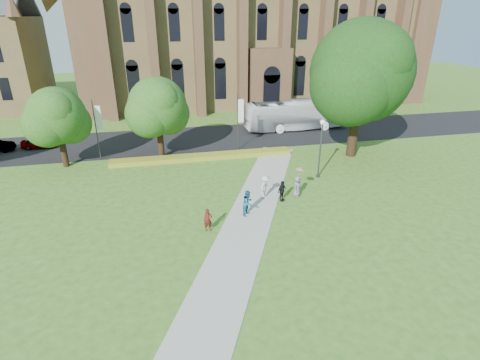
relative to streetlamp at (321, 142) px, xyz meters
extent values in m
plane|color=#37631D|center=(-7.50, -6.50, -3.30)|extent=(160.00, 160.00, 0.00)
cube|color=black|center=(-7.50, 13.50, -3.29)|extent=(160.00, 10.00, 0.02)
cube|color=#B2B2A8|center=(-7.50, -5.50, -3.28)|extent=(15.58, 28.54, 0.04)
cube|color=gold|center=(-9.50, 6.70, -3.07)|extent=(18.00, 1.40, 0.45)
cube|color=brown|center=(2.50, 33.50, 5.20)|extent=(52.00, 16.00, 17.00)
cube|color=brown|center=(-22.00, 26.50, 7.20)|extent=(3.50, 3.50, 21.00)
cube|color=brown|center=(27.00, 26.50, 7.20)|extent=(3.50, 3.50, 21.00)
cube|color=brown|center=(2.50, 24.50, 1.20)|extent=(6.00, 2.50, 9.00)
cylinder|color=#38383D|center=(0.00, 0.00, -0.90)|extent=(0.14, 0.14, 4.80)
sphere|color=white|center=(0.00, 0.00, 1.72)|extent=(0.44, 0.44, 0.44)
cylinder|color=#38383D|center=(0.00, 0.00, -3.22)|extent=(0.36, 0.36, 0.15)
cylinder|color=#332114|center=(5.50, 4.50, 0.00)|extent=(0.96, 0.96, 6.60)
sphere|color=black|center=(5.50, 4.50, 5.10)|extent=(9.60, 9.60, 9.60)
cylinder|color=#332114|center=(-22.50, 7.50, -1.37)|extent=(0.56, 0.56, 3.85)
sphere|color=#184514|center=(-22.50, 7.50, 1.60)|extent=(5.20, 5.20, 5.20)
cylinder|color=#332114|center=(-13.50, 8.00, -1.23)|extent=(0.60, 0.60, 4.12)
sphere|color=#184514|center=(-13.50, 8.00, 1.95)|extent=(5.60, 5.60, 5.60)
cylinder|color=#38383D|center=(-5.50, 8.70, -0.30)|extent=(0.10, 0.10, 6.00)
cube|color=white|center=(-5.15, 8.70, 0.90)|extent=(0.60, 0.02, 2.40)
cylinder|color=#38383D|center=(-19.50, 8.70, -0.30)|extent=(0.10, 0.10, 6.00)
cube|color=white|center=(-19.15, 8.70, 0.90)|extent=(0.60, 0.02, 2.40)
imported|color=white|center=(3.23, 14.83, -1.48)|extent=(12.97, 3.27, 3.60)
imported|color=gray|center=(-26.35, 13.73, -2.66)|extent=(3.61, 1.51, 1.22)
imported|color=#521612|center=(-10.82, -6.98, -2.46)|extent=(0.60, 0.41, 1.59)
imported|color=#195A81|center=(-7.72, -5.43, -2.30)|extent=(1.16, 1.17, 1.91)
imported|color=silver|center=(-5.79, -3.11, -2.32)|extent=(1.33, 1.37, 1.88)
imported|color=black|center=(-4.64, -3.81, -2.42)|extent=(1.03, 0.89, 1.67)
imported|color=slate|center=(-3.21, -3.28, -2.42)|extent=(0.95, 0.96, 1.68)
imported|color=#D49696|center=(-3.03, -3.18, -1.27)|extent=(0.75, 0.75, 0.62)
camera|label=1|loc=(-13.30, -28.51, 10.04)|focal=28.00mm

